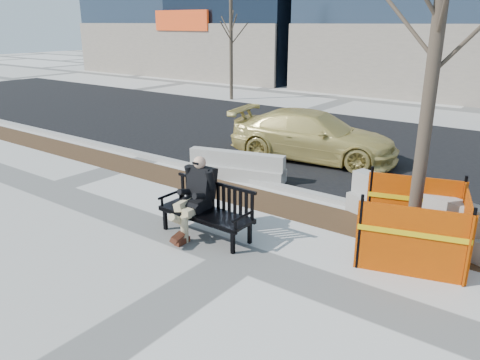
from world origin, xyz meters
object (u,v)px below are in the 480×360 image
(bench, at_px, (206,236))
(tree_fence, at_px, (409,254))
(sedan, at_px, (312,159))
(jersey_barrier_right, at_px, (415,232))
(seated_man, at_px, (198,231))
(jersey_barrier_left, at_px, (237,179))

(bench, bearing_deg, tree_fence, 25.71)
(sedan, bearing_deg, jersey_barrier_right, -139.45)
(bench, distance_m, tree_fence, 3.90)
(seated_man, bearing_deg, bench, -11.29)
(seated_man, relative_size, tree_fence, 0.23)
(jersey_barrier_left, bearing_deg, seated_man, -80.94)
(bench, relative_size, seated_man, 1.27)
(bench, distance_m, jersey_barrier_right, 4.27)
(tree_fence, xyz_separation_m, jersey_barrier_right, (-0.22, 1.05, 0.00))
(jersey_barrier_left, bearing_deg, jersey_barrier_right, -21.24)
(sedan, xyz_separation_m, jersey_barrier_right, (4.29, -3.56, 0.00))
(bench, distance_m, jersey_barrier_left, 3.68)
(bench, height_order, sedan, sedan)
(bench, xyz_separation_m, sedan, (-0.98, 6.27, 0.00))
(seated_man, bearing_deg, jersey_barrier_left, 114.45)
(tree_fence, height_order, jersey_barrier_left, tree_fence)
(sedan, relative_size, jersey_barrier_right, 1.59)
(seated_man, distance_m, tree_fence, 4.12)
(seated_man, bearing_deg, sedan, 97.01)
(tree_fence, distance_m, jersey_barrier_right, 1.07)
(seated_man, distance_m, jersey_barrier_left, 3.51)
(tree_fence, distance_m, sedan, 6.45)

